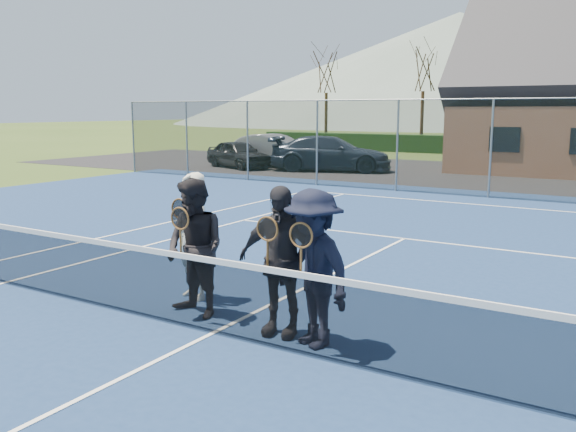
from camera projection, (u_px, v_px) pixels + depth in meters
name	position (u px, v px, depth m)	size (l,w,h in m)	color
ground	(528.00, 178.00, 24.12)	(220.00, 220.00, 0.00)	#354A1A
court_surface	(212.00, 335.00, 7.32)	(30.00, 30.00, 0.02)	navy
tarmac_carpark	(430.00, 173.00, 26.18)	(40.00, 12.00, 0.01)	black
hedge_row	(570.00, 148.00, 34.10)	(40.00, 1.20, 1.10)	black
hill_west	(457.00, 70.00, 98.43)	(110.00, 110.00, 18.00)	slate
car_a	(238.00, 154.00, 28.27)	(1.52, 3.77, 1.28)	black
car_b	(274.00, 151.00, 28.78)	(1.62, 4.65, 1.53)	gray
car_c	(331.00, 154.00, 26.78)	(2.15, 5.29, 1.54)	#182131
court_markings	(212.00, 333.00, 7.32)	(11.03, 23.83, 0.01)	white
tennis_net	(211.00, 292.00, 7.23)	(11.68, 0.08, 1.10)	slate
perimeter_fence	(491.00, 148.00, 18.40)	(30.07, 0.07, 3.02)	slate
tree_a	(327.00, 64.00, 42.27)	(3.20, 3.20, 7.77)	#362513
tree_b	(424.00, 60.00, 38.67)	(3.20, 3.20, 7.77)	#372214
player_a	(193.00, 236.00, 8.56)	(0.77, 0.64, 1.80)	silver
player_b	(195.00, 248.00, 7.83)	(0.99, 0.84, 1.80)	black
player_c	(280.00, 261.00, 7.17)	(1.11, 0.60, 1.80)	#232227
player_d	(313.00, 269.00, 6.83)	(1.33, 1.08, 1.80)	black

